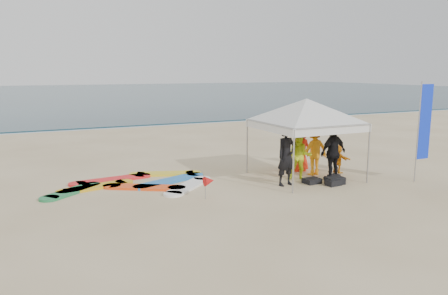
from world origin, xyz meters
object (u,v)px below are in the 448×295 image
Objects in this scene: person_orange_a at (314,150)px; person_orange_b at (300,149)px; person_black_a at (286,156)px; person_yellow at (300,156)px; feather_flag at (424,123)px; surfboard_spread at (138,183)px; marker_pennant at (209,181)px; canopy_tent at (307,99)px; person_black_b at (333,153)px; person_seated at (338,159)px.

person_orange_b is at bearing -82.90° from person_orange_a.
person_black_a reaches higher than person_yellow.
feather_flag is 9.13m from surfboard_spread.
marker_pennant is at bearing 177.92° from person_black_a.
person_black_a is at bearing 6.42° from marker_pennant.
marker_pennant is (-3.77, -0.85, -2.09)m from canopy_tent.
canopy_tent reaches higher than person_yellow.
person_black_b reaches higher than person_orange_b.
person_black_b is at bearing 122.87° from person_seated.
person_orange_b is 1.33m from person_seated.
person_orange_b is (1.50, 1.42, -0.14)m from person_black_a.
feather_flag reaches higher than person_orange_b.
canopy_tent is (-1.48, -0.12, 2.10)m from person_seated.
surfboard_spread is at bearing 157.50° from feather_flag.
person_black_b is 0.36× the size of surfboard_spread.
person_yellow is 0.98m from person_orange_a.
person_yellow reaches higher than person_seated.
person_orange_a is at bearing 57.58° from person_yellow.
person_black_a is at bearing 96.11° from person_seated.
feather_flag is (2.67, -2.80, 1.08)m from person_orange_b.
feather_flag is at bearing 4.11° from person_yellow.
feather_flag reaches higher than person_yellow.
person_black_b is 1.14× the size of person_orange_b.
person_black_a is 0.58× the size of feather_flag.
person_orange_b is at bearing 45.94° from person_seated.
person_black_b is at bearing -19.83° from surfboard_spread.
feather_flag reaches higher than canopy_tent.
person_black_a is at bearing 49.30° from person_orange_b.
canopy_tent reaches higher than person_black_b.
person_orange_a reaches higher than person_yellow.
person_seated is 2.95m from feather_flag.
person_yellow is 2.45× the size of marker_pennant.
person_black_b is at bearing -10.48° from person_black_a.
canopy_tent is at bearing -50.99° from person_black_b.
canopy_tent is 3.72m from feather_flag.
person_seated is 6.81m from surfboard_spread.
person_black_b is (0.99, -0.40, 0.11)m from person_yellow.
feather_flag is 4.96× the size of marker_pennant.
canopy_tent is at bearing -16.13° from surfboard_spread.
person_black_a is at bearing 161.65° from feather_flag.
surfboard_spread is (-5.71, 1.26, -0.82)m from person_orange_a.
person_orange_a is at bearing 23.95° from canopy_tent.
feather_flag is at bearing -31.94° from canopy_tent.
person_black_a is 0.82m from person_yellow.
person_orange_a is 2.67× the size of marker_pennant.
person_yellow is 0.40× the size of canopy_tent.
person_black_a is 1.18× the size of person_orange_b.
person_black_a is at bearing -10.24° from person_black_b.
person_yellow is 1.08m from person_black_b.
person_black_a reaches higher than person_orange_a.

